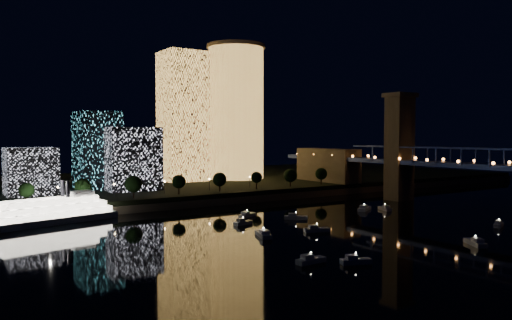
# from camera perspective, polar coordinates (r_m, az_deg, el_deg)

# --- Properties ---
(ground) EXTENTS (520.00, 520.00, 0.00)m
(ground) POSITION_cam_1_polar(r_m,az_deg,el_deg) (163.68, 14.35, -7.92)
(ground) COLOR black
(ground) RESTS_ON ground
(far_bank) EXTENTS (420.00, 160.00, 5.00)m
(far_bank) POSITION_cam_1_polar(r_m,az_deg,el_deg) (294.75, -9.29, -2.63)
(far_bank) COLOR black
(far_bank) RESTS_ON ground
(seawall) EXTENTS (420.00, 6.00, 3.00)m
(seawall) POSITION_cam_1_polar(r_m,az_deg,el_deg) (226.22, -1.21, -4.49)
(seawall) COLOR #6B5E4C
(seawall) RESTS_ON ground
(tower_cylindrical) EXTENTS (34.00, 34.00, 77.87)m
(tower_cylindrical) POSITION_cam_1_polar(r_m,az_deg,el_deg) (293.15, -2.29, 5.51)
(tower_cylindrical) COLOR #FFB651
(tower_cylindrical) RESTS_ON far_bank
(tower_rectangular) EXTENTS (22.48, 22.48, 71.51)m
(tower_rectangular) POSITION_cam_1_polar(r_m,az_deg,el_deg) (281.50, -8.38, 4.92)
(tower_rectangular) COLOR #FFB651
(tower_rectangular) RESTS_ON far_bank
(midrise_blocks) EXTENTS (94.84, 36.09, 36.48)m
(midrise_blocks) POSITION_cam_1_polar(r_m,az_deg,el_deg) (236.50, -21.81, 0.20)
(midrise_blocks) COLOR silver
(midrise_blocks) RESTS_ON far_bank
(truss_bridge) EXTENTS (13.00, 266.00, 50.00)m
(truss_bridge) POSITION_cam_1_polar(r_m,az_deg,el_deg) (215.84, 25.38, -1.18)
(truss_bridge) COLOR navy
(truss_bridge) RESTS_ON ground
(riverboat) EXTENTS (50.79, 21.32, 15.02)m
(riverboat) POSITION_cam_1_polar(r_m,az_deg,el_deg) (184.93, -23.17, -5.62)
(riverboat) COLOR silver
(riverboat) RESTS_ON ground
(motorboats) EXTENTS (89.99, 82.36, 2.78)m
(motorboats) POSITION_cam_1_polar(r_m,az_deg,el_deg) (166.94, 9.37, -7.37)
(motorboats) COLOR silver
(motorboats) RESTS_ON ground
(esplanade_trees) EXTENTS (166.56, 6.97, 8.98)m
(esplanade_trees) POSITION_cam_1_polar(r_m,az_deg,el_deg) (215.25, -9.50, -2.49)
(esplanade_trees) COLOR black
(esplanade_trees) RESTS_ON far_bank
(street_lamps) EXTENTS (132.70, 0.70, 5.65)m
(street_lamps) POSITION_cam_1_polar(r_m,az_deg,el_deg) (220.39, -10.41, -2.76)
(street_lamps) COLOR black
(street_lamps) RESTS_ON far_bank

